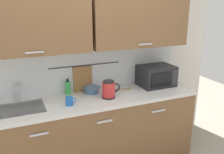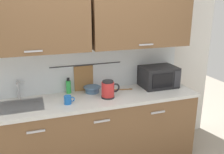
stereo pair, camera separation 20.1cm
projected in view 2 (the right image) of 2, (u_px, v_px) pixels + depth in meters
The scene contains 9 objects.
counter_unit at pixel (94, 131), 2.99m from camera, with size 2.53×0.64×0.90m.
back_wall_assembly at pixel (88, 42), 2.89m from camera, with size 3.70×0.41×2.50m.
sink_faucet at pixel (18, 87), 2.77m from camera, with size 0.09×0.17×0.22m.
microwave at pixel (158, 77), 3.20m from camera, with size 0.46×0.35×0.27m.
electric_kettle at pixel (108, 89), 2.83m from camera, with size 0.23×0.16×0.21m.
dish_soap_bottle at pixel (69, 87), 2.97m from camera, with size 0.06×0.06×0.20m.
mug_near_sink at pixel (68, 100), 2.67m from camera, with size 0.12×0.08×0.09m.
mixing_bowl at pixel (92, 89), 3.01m from camera, with size 0.21×0.21×0.08m.
wooden_spoon at pixel (125, 89), 3.12m from camera, with size 0.27×0.09×0.01m.
Camera 2 is at (-0.66, -2.29, 1.97)m, focal length 38.88 mm.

